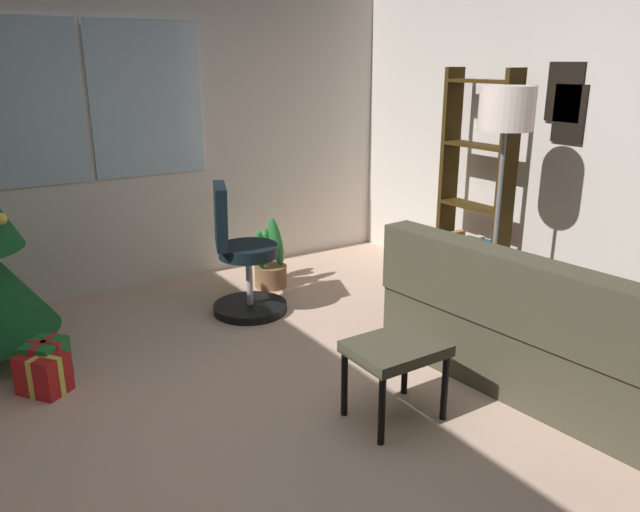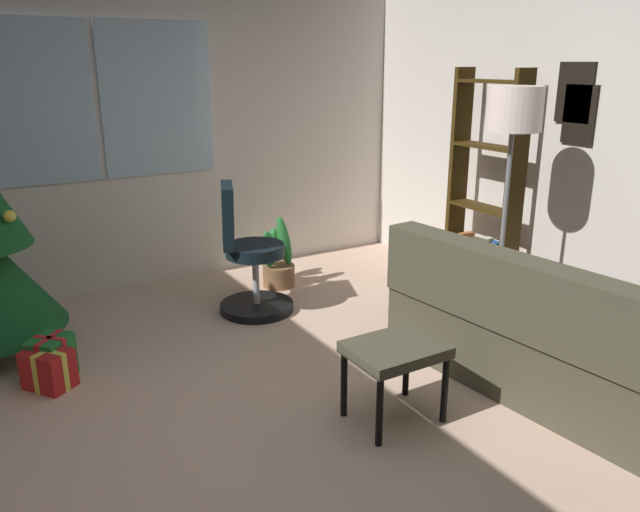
# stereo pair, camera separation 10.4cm
# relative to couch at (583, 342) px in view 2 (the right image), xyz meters

# --- Properties ---
(ground_plane) EXTENTS (4.73, 5.30, 0.10)m
(ground_plane) POSITION_rel_couch_xyz_m (-1.56, 0.44, -0.34)
(ground_plane) COLOR beige
(wall_back_with_windows) EXTENTS (4.73, 0.12, 2.78)m
(wall_back_with_windows) POSITION_rel_couch_xyz_m (-1.58, 3.13, 1.10)
(wall_back_with_windows) COLOR silver
(wall_back_with_windows) RESTS_ON ground_plane
(wall_right_with_frames) EXTENTS (0.12, 5.30, 2.78)m
(wall_right_with_frames) POSITION_rel_couch_xyz_m (0.86, 0.43, 1.10)
(wall_right_with_frames) COLOR silver
(wall_right_with_frames) RESTS_ON ground_plane
(couch) EXTENTS (1.69, 2.03, 0.84)m
(couch) POSITION_rel_couch_xyz_m (0.00, 0.00, 0.00)
(couch) COLOR #464230
(couch) RESTS_ON ground_plane
(footstool) EXTENTS (0.48, 0.38, 0.43)m
(footstool) POSITION_rel_couch_xyz_m (-1.12, 0.30, 0.08)
(footstool) COLOR #464230
(footstool) RESTS_ON ground_plane
(gift_box_red) EXTENTS (0.31, 0.33, 0.24)m
(gift_box_red) POSITION_rel_couch_xyz_m (-2.64, 1.59, -0.18)
(gift_box_red) COLOR red
(gift_box_red) RESTS_ON ground_plane
(gift_box_green) EXTENTS (0.30, 0.30, 0.27)m
(gift_box_green) POSITION_rel_couch_xyz_m (-2.61, 1.69, -0.16)
(gift_box_green) COLOR #1E722D
(gift_box_green) RESTS_ON ground_plane
(office_chair) EXTENTS (0.57, 0.56, 0.98)m
(office_chair) POSITION_rel_couch_xyz_m (-1.15, 2.05, 0.10)
(office_chair) COLOR black
(office_chair) RESTS_ON ground_plane
(bookshelf) EXTENTS (0.18, 0.64, 1.78)m
(bookshelf) POSITION_rel_couch_xyz_m (0.59, 1.42, 0.48)
(bookshelf) COLOR #37260B
(bookshelf) RESTS_ON ground_plane
(floor_lamp) EXTENTS (0.36, 0.36, 1.68)m
(floor_lamp) POSITION_rel_couch_xyz_m (0.17, 0.82, 1.13)
(floor_lamp) COLOR slate
(floor_lamp) RESTS_ON ground_plane
(potted_plant) EXTENTS (0.35, 0.42, 0.61)m
(potted_plant) POSITION_rel_couch_xyz_m (-0.72, 2.46, -0.06)
(potted_plant) COLOR brown
(potted_plant) RESTS_ON ground_plane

